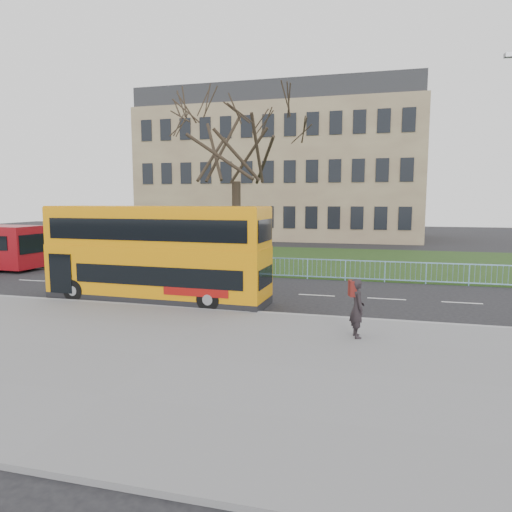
{
  "coord_description": "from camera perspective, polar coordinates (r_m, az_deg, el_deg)",
  "views": [
    {
      "loc": [
        5.37,
        -17.48,
        4.22
      ],
      "look_at": [
        0.6,
        1.0,
        1.87
      ],
      "focal_mm": 32.0,
      "sensor_mm": 36.0,
      "label": 1
    }
  ],
  "objects": [
    {
      "name": "grass_verge",
      "position": [
        32.5,
        4.85,
        -0.39
      ],
      "size": [
        80.0,
        15.4,
        0.08
      ],
      "primitive_type": "cube",
      "color": "#1B3312",
      "rests_on": "ground"
    },
    {
      "name": "yellow_bus",
      "position": [
        19.29,
        -12.35,
        0.57
      ],
      "size": [
        9.44,
        2.59,
        3.92
      ],
      "rotation": [
        0.0,
        0.0,
        -0.04
      ],
      "color": "orange",
      "rests_on": "ground"
    },
    {
      "name": "civic_building",
      "position": [
        53.56,
        3.35,
        9.99
      ],
      "size": [
        30.0,
        15.0,
        14.0
      ],
      "primitive_type": "cube",
      "color": "#7A634D",
      "rests_on": "ground"
    },
    {
      "name": "guard_railing",
      "position": [
        24.94,
        1.89,
        -1.44
      ],
      "size": [
        40.0,
        0.12,
        1.1
      ],
      "primitive_type": null,
      "color": "#80B4E4",
      "rests_on": "ground"
    },
    {
      "name": "kerb",
      "position": [
        17.31,
        -4.05,
        -6.86
      ],
      "size": [
        80.0,
        0.2,
        0.14
      ],
      "primitive_type": "cube",
      "color": "gray",
      "rests_on": "ground"
    },
    {
      "name": "pavement",
      "position": [
        12.69,
        -11.69,
        -12.26
      ],
      "size": [
        80.0,
        10.5,
        0.12
      ],
      "primitive_type": "cube",
      "color": "slate",
      "rests_on": "ground"
    },
    {
      "name": "ground",
      "position": [
        18.76,
        -2.54,
        -5.98
      ],
      "size": [
        120.0,
        120.0,
        0.0
      ],
      "primitive_type": "plane",
      "color": "black",
      "rests_on": "ground"
    },
    {
      "name": "pedestrian",
      "position": [
        14.02,
        12.54,
        -6.38
      ],
      "size": [
        0.59,
        0.74,
        1.78
      ],
      "primitive_type": "imported",
      "rotation": [
        0.0,
        0.0,
        1.86
      ],
      "color": "black",
      "rests_on": "pavement"
    },
    {
      "name": "bare_tree",
      "position": [
        28.8,
        -2.5,
        11.3
      ],
      "size": [
        8.8,
        8.8,
        12.58
      ],
      "primitive_type": null,
      "color": "black",
      "rests_on": "grass_verge"
    }
  ]
}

